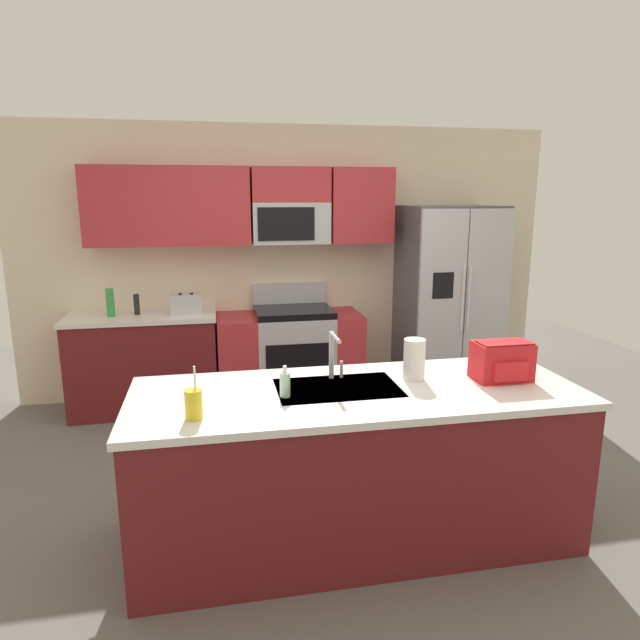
{
  "coord_description": "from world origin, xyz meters",
  "views": [
    {
      "loc": [
        -0.77,
        -3.3,
        1.94
      ],
      "look_at": [
        -0.0,
        0.6,
        1.05
      ],
      "focal_mm": 31.16,
      "sensor_mm": 36.0,
      "label": 1
    }
  ],
  "objects_px": {
    "sink_faucet": "(333,352)",
    "drink_cup_yellow": "(194,404)",
    "toaster": "(186,304)",
    "soap_dispenser": "(285,384)",
    "paper_towel_roll": "(414,359)",
    "pepper_mill": "(137,304)",
    "bottle_green": "(110,303)",
    "range_oven": "(290,355)",
    "refrigerator": "(448,301)",
    "backpack": "(502,360)"
  },
  "relations": [
    {
      "from": "pepper_mill",
      "to": "paper_towel_roll",
      "type": "relative_size",
      "value": 0.77
    },
    {
      "from": "drink_cup_yellow",
      "to": "bottle_green",
      "type": "bearing_deg",
      "value": 107.26
    },
    {
      "from": "sink_faucet",
      "to": "drink_cup_yellow",
      "type": "xyz_separation_m",
      "value": [
        -0.78,
        -0.44,
        -0.09
      ]
    },
    {
      "from": "refrigerator",
      "to": "sink_faucet",
      "type": "height_order",
      "value": "refrigerator"
    },
    {
      "from": "range_oven",
      "to": "pepper_mill",
      "type": "relative_size",
      "value": 7.38
    },
    {
      "from": "soap_dispenser",
      "to": "backpack",
      "type": "relative_size",
      "value": 0.53
    },
    {
      "from": "sink_faucet",
      "to": "refrigerator",
      "type": "bearing_deg",
      "value": 51.66
    },
    {
      "from": "toaster",
      "to": "drink_cup_yellow",
      "type": "relative_size",
      "value": 1.06
    },
    {
      "from": "paper_towel_roll",
      "to": "soap_dispenser",
      "type": "bearing_deg",
      "value": -169.83
    },
    {
      "from": "paper_towel_roll",
      "to": "drink_cup_yellow",
      "type": "bearing_deg",
      "value": -164.17
    },
    {
      "from": "toaster",
      "to": "drink_cup_yellow",
      "type": "distance_m",
      "value": 2.5
    },
    {
      "from": "toaster",
      "to": "paper_towel_roll",
      "type": "relative_size",
      "value": 1.17
    },
    {
      "from": "soap_dispenser",
      "to": "range_oven",
      "type": "bearing_deg",
      "value": 81.43
    },
    {
      "from": "sink_faucet",
      "to": "backpack",
      "type": "height_order",
      "value": "sink_faucet"
    },
    {
      "from": "pepper_mill",
      "to": "refrigerator",
      "type": "bearing_deg",
      "value": -1.35
    },
    {
      "from": "drink_cup_yellow",
      "to": "sink_faucet",
      "type": "bearing_deg",
      "value": 29.34
    },
    {
      "from": "refrigerator",
      "to": "backpack",
      "type": "bearing_deg",
      "value": -106.44
    },
    {
      "from": "refrigerator",
      "to": "drink_cup_yellow",
      "type": "distance_m",
      "value": 3.44
    },
    {
      "from": "refrigerator",
      "to": "toaster",
      "type": "xyz_separation_m",
      "value": [
        -2.51,
        0.02,
        0.07
      ]
    },
    {
      "from": "refrigerator",
      "to": "toaster",
      "type": "bearing_deg",
      "value": 179.56
    },
    {
      "from": "pepper_mill",
      "to": "drink_cup_yellow",
      "type": "height_order",
      "value": "drink_cup_yellow"
    },
    {
      "from": "pepper_mill",
      "to": "soap_dispenser",
      "type": "relative_size",
      "value": 1.08
    },
    {
      "from": "pepper_mill",
      "to": "bottle_green",
      "type": "bearing_deg",
      "value": -167.41
    },
    {
      "from": "range_oven",
      "to": "bottle_green",
      "type": "bearing_deg",
      "value": -178.18
    },
    {
      "from": "sink_faucet",
      "to": "range_oven",
      "type": "bearing_deg",
      "value": 88.92
    },
    {
      "from": "range_oven",
      "to": "sink_faucet",
      "type": "relative_size",
      "value": 4.82
    },
    {
      "from": "refrigerator",
      "to": "range_oven",
      "type": "bearing_deg",
      "value": 177.38
    },
    {
      "from": "bottle_green",
      "to": "drink_cup_yellow",
      "type": "distance_m",
      "value": 2.61
    },
    {
      "from": "drink_cup_yellow",
      "to": "soap_dispenser",
      "type": "bearing_deg",
      "value": 24.49
    },
    {
      "from": "pepper_mill",
      "to": "range_oven",
      "type": "bearing_deg",
      "value": 0.1
    },
    {
      "from": "sink_faucet",
      "to": "soap_dispenser",
      "type": "height_order",
      "value": "sink_faucet"
    },
    {
      "from": "refrigerator",
      "to": "bottle_green",
      "type": "distance_m",
      "value": 3.17
    },
    {
      "from": "pepper_mill",
      "to": "soap_dispenser",
      "type": "bearing_deg",
      "value": -66.22
    },
    {
      "from": "toaster",
      "to": "paper_towel_roll",
      "type": "bearing_deg",
      "value": -57.58
    },
    {
      "from": "pepper_mill",
      "to": "bottle_green",
      "type": "xyz_separation_m",
      "value": [
        -0.21,
        -0.05,
        0.03
      ]
    },
    {
      "from": "drink_cup_yellow",
      "to": "range_oven",
      "type": "bearing_deg",
      "value": 72.18
    },
    {
      "from": "refrigerator",
      "to": "drink_cup_yellow",
      "type": "height_order",
      "value": "refrigerator"
    },
    {
      "from": "range_oven",
      "to": "drink_cup_yellow",
      "type": "distance_m",
      "value": 2.73
    },
    {
      "from": "toaster",
      "to": "bottle_green",
      "type": "height_order",
      "value": "bottle_green"
    },
    {
      "from": "toaster",
      "to": "soap_dispenser",
      "type": "xyz_separation_m",
      "value": [
        0.59,
        -2.28,
        -0.02
      ]
    },
    {
      "from": "bottle_green",
      "to": "drink_cup_yellow",
      "type": "xyz_separation_m",
      "value": [
        0.78,
        -2.5,
        -0.05
      ]
    },
    {
      "from": "toaster",
      "to": "drink_cup_yellow",
      "type": "xyz_separation_m",
      "value": [
        0.12,
        -2.49,
        -0.02
      ]
    },
    {
      "from": "soap_dispenser",
      "to": "pepper_mill",
      "type": "bearing_deg",
      "value": 113.78
    },
    {
      "from": "refrigerator",
      "to": "pepper_mill",
      "type": "xyz_separation_m",
      "value": [
        -2.95,
        0.07,
        0.07
      ]
    },
    {
      "from": "bottle_green",
      "to": "sink_faucet",
      "type": "height_order",
      "value": "sink_faucet"
    },
    {
      "from": "toaster",
      "to": "soap_dispenser",
      "type": "height_order",
      "value": "toaster"
    },
    {
      "from": "bottle_green",
      "to": "sink_faucet",
      "type": "relative_size",
      "value": 0.88
    },
    {
      "from": "refrigerator",
      "to": "sink_faucet",
      "type": "relative_size",
      "value": 6.56
    },
    {
      "from": "soap_dispenser",
      "to": "backpack",
      "type": "height_order",
      "value": "backpack"
    },
    {
      "from": "range_oven",
      "to": "bottle_green",
      "type": "height_order",
      "value": "bottle_green"
    }
  ]
}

